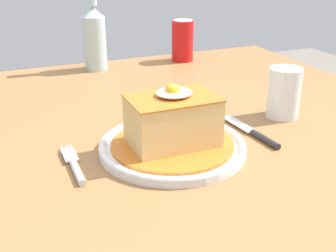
# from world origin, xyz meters

# --- Properties ---
(dining_table) EXTENTS (1.16, 1.09, 0.75)m
(dining_table) POSITION_xyz_m (0.00, 0.00, 0.65)
(dining_table) COLOR olive
(dining_table) RESTS_ON ground_plane
(main_plate) EXTENTS (0.26, 0.26, 0.02)m
(main_plate) POSITION_xyz_m (-0.02, -0.11, 0.76)
(main_plate) COLOR white
(main_plate) RESTS_ON dining_table
(sandwich_meal) EXTENTS (0.22, 0.22, 0.11)m
(sandwich_meal) POSITION_xyz_m (-0.02, -0.11, 0.81)
(sandwich_meal) COLOR #C66B23
(sandwich_meal) RESTS_ON main_plate
(fork) EXTENTS (0.02, 0.14, 0.01)m
(fork) POSITION_xyz_m (-0.19, -0.11, 0.76)
(fork) COLOR silver
(fork) RESTS_ON dining_table
(knife) EXTENTS (0.03, 0.17, 0.01)m
(knife) POSITION_xyz_m (0.15, -0.12, 0.76)
(knife) COLOR #262628
(knife) RESTS_ON dining_table
(soda_can) EXTENTS (0.07, 0.07, 0.12)m
(soda_can) POSITION_xyz_m (0.26, 0.46, 0.81)
(soda_can) COLOR red
(soda_can) RESTS_ON dining_table
(beer_bottle_clear) EXTENTS (0.06, 0.06, 0.27)m
(beer_bottle_clear) POSITION_xyz_m (-0.01, 0.46, 0.85)
(beer_bottle_clear) COLOR #ADC6CC
(beer_bottle_clear) RESTS_ON dining_table
(drinking_glass) EXTENTS (0.07, 0.07, 0.10)m
(drinking_glass) POSITION_xyz_m (0.26, -0.05, 0.80)
(drinking_glass) COLOR #3F2314
(drinking_glass) RESTS_ON dining_table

